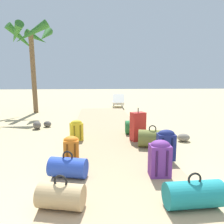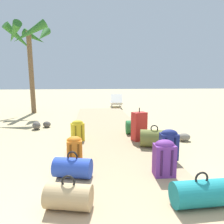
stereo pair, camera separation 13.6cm
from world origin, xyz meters
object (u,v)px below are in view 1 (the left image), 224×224
(duffel_bag_blue, at_px, (68,167))
(backpack_purple, at_px, (160,157))
(duffel_bag_tan, at_px, (61,196))
(backpack_orange, at_px, (71,148))
(duffel_bag_green, at_px, (134,127))
(duffel_bag_olive, at_px, (152,139))
(lounge_chair, at_px, (118,102))
(duffel_bag_teal, at_px, (194,194))
(backpack_yellow, at_px, (76,130))
(palm_tree_far_left, at_px, (30,42))
(backpack_navy, at_px, (166,144))
(suitcase_red, at_px, (138,126))

(duffel_bag_blue, bearing_deg, backpack_purple, -3.04)
(duffel_bag_tan, bearing_deg, backpack_orange, 91.27)
(duffel_bag_tan, bearing_deg, duffel_bag_green, 66.06)
(backpack_purple, bearing_deg, duffel_bag_blue, 176.96)
(duffel_bag_olive, height_order, lounge_chair, lounge_chair)
(duffel_bag_tan, height_order, duffel_bag_green, duffel_bag_green)
(duffel_bag_teal, bearing_deg, backpack_yellow, 118.59)
(palm_tree_far_left, bearing_deg, duffel_bag_olive, -54.33)
(backpack_navy, xyz_separation_m, duffel_bag_teal, (-0.17, -1.48, -0.14))
(suitcase_red, xyz_separation_m, backpack_navy, (0.26, -1.27, -0.05))
(backpack_orange, bearing_deg, lounge_chair, 77.73)
(backpack_yellow, xyz_separation_m, backpack_navy, (1.74, -1.40, 0.03))
(duffel_bag_blue, height_order, lounge_chair, lounge_chair)
(backpack_navy, height_order, palm_tree_far_left, palm_tree_far_left)
(backpack_purple, xyz_separation_m, duffel_bag_teal, (0.15, -0.83, -0.14))
(duffel_bag_green, relative_size, backpack_orange, 1.03)
(duffel_bag_olive, height_order, backpack_navy, backpack_navy)
(duffel_bag_blue, distance_m, palm_tree_far_left, 7.92)
(duffel_bag_teal, height_order, lounge_chair, lounge_chair)
(duffel_bag_blue, relative_size, backpack_yellow, 1.23)
(backpack_orange, distance_m, lounge_chair, 8.12)
(backpack_purple, bearing_deg, duffel_bag_green, 88.11)
(duffel_bag_blue, height_order, suitcase_red, suitcase_red)
(suitcase_red, distance_m, backpack_yellow, 1.48)
(backpack_orange, xyz_separation_m, lounge_chair, (1.73, 7.94, 0.00))
(duffel_bag_green, distance_m, lounge_chair, 6.06)
(duffel_bag_teal, xyz_separation_m, lounge_chair, (0.18, 9.44, 0.09))
(palm_tree_far_left, bearing_deg, duffel_bag_green, -49.07)
(backpack_orange, bearing_deg, backpack_navy, -0.86)
(duffel_bag_tan, distance_m, duffel_bag_olive, 2.66)
(duffel_bag_tan, bearing_deg, duffel_bag_blue, 91.20)
(backpack_yellow, distance_m, lounge_chair, 6.79)
(backpack_purple, distance_m, backpack_orange, 1.56)
(backpack_navy, bearing_deg, lounge_chair, 89.96)
(duffel_bag_tan, relative_size, duffel_bag_blue, 0.93)
(backpack_yellow, bearing_deg, backpack_navy, -38.76)
(duffel_bag_green, height_order, lounge_chair, lounge_chair)
(duffel_bag_teal, bearing_deg, duffel_bag_tan, 176.03)
(backpack_navy, bearing_deg, duffel_bag_green, 97.00)
(backpack_navy, height_order, backpack_orange, backpack_navy)
(backpack_orange, bearing_deg, suitcase_red, 40.46)
(lounge_chair, bearing_deg, backpack_orange, -102.27)
(duffel_bag_olive, height_order, palm_tree_far_left, palm_tree_far_left)
(backpack_navy, xyz_separation_m, lounge_chair, (0.01, 7.96, -0.05))
(duffel_bag_blue, bearing_deg, duffel_bag_olive, 38.33)
(duffel_bag_green, xyz_separation_m, palm_tree_far_left, (-3.86, 4.46, 2.93))
(backpack_yellow, height_order, palm_tree_far_left, palm_tree_far_left)
(duffel_bag_green, xyz_separation_m, backpack_purple, (-0.08, -2.56, 0.11))
(duffel_bag_green, relative_size, backpack_yellow, 0.97)
(backpack_yellow, bearing_deg, palm_tree_far_left, 115.40)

